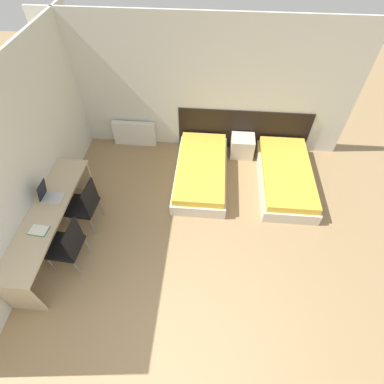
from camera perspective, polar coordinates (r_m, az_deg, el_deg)
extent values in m
plane|color=#9E7F56|center=(4.48, -2.85, -28.19)|extent=(20.00, 20.00, 0.00)
cube|color=silver|center=(6.05, 1.63, 19.09)|extent=(5.88, 0.05, 2.70)
cube|color=silver|center=(5.12, -29.09, 5.86)|extent=(0.05, 5.24, 2.70)
cube|color=black|center=(6.53, 9.75, 11.57)|extent=(2.73, 0.03, 0.93)
cube|color=beige|center=(5.95, 1.73, 3.52)|extent=(0.99, 1.99, 0.24)
cube|color=gold|center=(5.82, 1.78, 4.85)|extent=(0.91, 1.91, 0.14)
cube|color=beige|center=(6.13, 17.25, 2.45)|extent=(0.99, 1.99, 0.24)
cube|color=gold|center=(6.00, 17.66, 3.71)|extent=(0.91, 1.91, 0.14)
cube|color=beige|center=(6.49, 9.54, 8.62)|extent=(0.48, 0.41, 0.45)
cube|color=silver|center=(6.76, -10.91, 10.89)|extent=(0.92, 0.12, 0.57)
cube|color=#C6B28E|center=(5.05, -26.13, -3.65)|extent=(0.55, 2.37, 0.04)
cube|color=#C6B28E|center=(4.88, -29.82, -17.24)|extent=(0.50, 0.04, 0.72)
cube|color=#C6B28E|center=(5.97, -20.84, 2.96)|extent=(0.50, 0.04, 0.72)
cube|color=black|center=(5.31, -20.22, -2.61)|extent=(0.50, 0.50, 0.05)
cube|color=black|center=(5.01, -18.83, -1.00)|extent=(0.06, 0.42, 0.50)
cylinder|color=slate|center=(5.48, -22.26, -5.49)|extent=(0.02, 0.02, 0.43)
cylinder|color=slate|center=(5.68, -20.64, -2.25)|extent=(0.02, 0.02, 0.43)
cylinder|color=slate|center=(5.30, -18.41, -6.21)|extent=(0.02, 0.02, 0.43)
cylinder|color=slate|center=(5.51, -16.91, -2.83)|extent=(0.02, 0.02, 0.43)
cube|color=black|center=(4.92, -23.00, -9.61)|extent=(0.50, 0.50, 0.05)
cube|color=black|center=(4.61, -21.64, -8.31)|extent=(0.06, 0.42, 0.50)
cylinder|color=slate|center=(5.13, -25.12, -12.43)|extent=(0.02, 0.02, 0.43)
cylinder|color=slate|center=(5.29, -23.28, -8.74)|extent=(0.02, 0.02, 0.43)
cylinder|color=slate|center=(4.95, -21.02, -13.45)|extent=(0.02, 0.02, 0.43)
cylinder|color=slate|center=(5.11, -19.29, -9.58)|extent=(0.02, 0.02, 0.43)
cube|color=silver|center=(5.18, -24.94, -0.99)|extent=(0.32, 0.25, 0.02)
cube|color=black|center=(5.13, -26.68, 0.30)|extent=(0.09, 0.24, 0.31)
cube|color=#236B3D|center=(4.86, -27.17, -6.51)|extent=(0.29, 0.21, 0.01)
cube|color=white|center=(4.85, -27.21, -6.45)|extent=(0.27, 0.20, 0.01)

